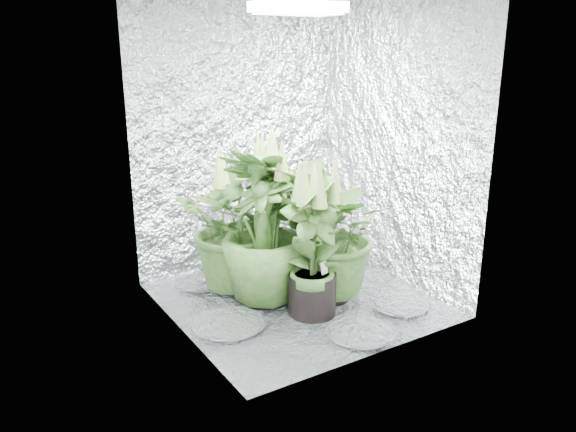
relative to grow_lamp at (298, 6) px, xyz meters
The scene contains 11 objects.
ground 1.83m from the grow_lamp, ahead, with size 1.60×1.60×0.00m, color silver.
walls 0.83m from the grow_lamp, ahead, with size 1.62×1.62×2.00m.
grow_lamp is the anchor object (origin of this frame).
plant_a 1.44m from the grow_lamp, 121.86° to the left, with size 1.05×1.05×0.98m.
plant_b 1.38m from the grow_lamp, 85.36° to the left, with size 0.73×0.73×1.09m.
plant_c 1.44m from the grow_lamp, 42.32° to the left, with size 0.50×0.50×0.89m.
plant_d 1.34m from the grow_lamp, 150.28° to the left, with size 0.78×0.78×1.10m.
plant_e 1.40m from the grow_lamp, 23.58° to the right, with size 0.90×0.90×0.94m.
plant_f 1.40m from the grow_lamp, 96.32° to the right, with size 0.64×0.64×0.99m.
circulation_fan 1.83m from the grow_lamp, 29.55° to the left, with size 0.17×0.27×0.33m.
plant_label 1.55m from the grow_lamp, 80.70° to the right, with size 0.05×0.01×0.08m, color white.
Camera 1 is at (-1.85, -2.84, 1.60)m, focal length 35.00 mm.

